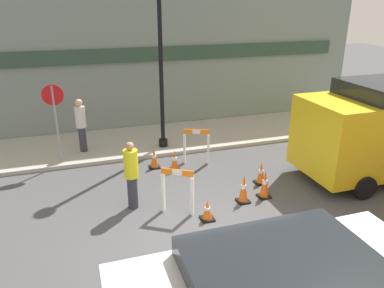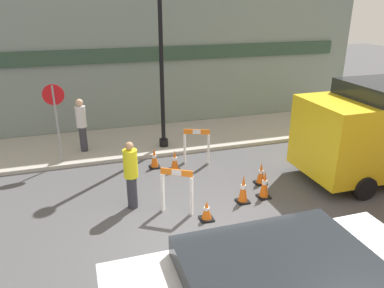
% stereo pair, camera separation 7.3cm
% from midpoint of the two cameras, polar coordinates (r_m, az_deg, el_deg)
% --- Properties ---
extents(ground_plane, '(60.00, 60.00, 0.00)m').
position_cam_midpoint_polar(ground_plane, '(8.03, 2.12, -14.16)').
color(ground_plane, '#4C4C4F').
extents(sidewalk_slab, '(18.00, 2.98, 0.12)m').
position_cam_midpoint_polar(sidewalk_slab, '(13.17, -6.78, 0.61)').
color(sidewalk_slab, '#ADA89E').
rests_on(sidewalk_slab, ground_plane).
extents(storefront_facade, '(18.00, 0.22, 5.50)m').
position_cam_midpoint_polar(storefront_facade, '(14.01, -8.58, 13.16)').
color(storefront_facade, gray).
rests_on(storefront_facade, ground_plane).
extents(streetlamp_post, '(0.44, 0.44, 6.02)m').
position_cam_midpoint_polar(streetlamp_post, '(11.58, -5.13, 17.60)').
color(streetlamp_post, black).
rests_on(streetlamp_post, sidewalk_slab).
extents(stop_sign, '(0.60, 0.06, 2.32)m').
position_cam_midpoint_polar(stop_sign, '(11.41, -20.35, 4.73)').
color(stop_sign, gray).
rests_on(stop_sign, sidewalk_slab).
extents(barricade_0, '(0.71, 0.51, 1.10)m').
position_cam_midpoint_polar(barricade_0, '(8.59, -2.47, -7.04)').
color(barricade_0, white).
rests_on(barricade_0, ground_plane).
extents(barricade_1, '(0.76, 0.42, 1.09)m').
position_cam_midpoint_polar(barricade_1, '(11.15, 0.48, -0.22)').
color(barricade_1, white).
rests_on(barricade_1, ground_plane).
extents(traffic_cone_0, '(0.30, 0.30, 0.73)m').
position_cam_midpoint_polar(traffic_cone_0, '(9.21, 7.64, -6.80)').
color(traffic_cone_0, black).
rests_on(traffic_cone_0, ground_plane).
extents(traffic_cone_1, '(0.30, 0.30, 0.74)m').
position_cam_midpoint_polar(traffic_cone_1, '(9.50, 10.81, -6.04)').
color(traffic_cone_1, black).
rests_on(traffic_cone_1, ground_plane).
extents(traffic_cone_2, '(0.30, 0.30, 0.64)m').
position_cam_midpoint_polar(traffic_cone_2, '(10.80, -2.86, -2.55)').
color(traffic_cone_2, black).
rests_on(traffic_cone_2, ground_plane).
extents(traffic_cone_3, '(0.30, 0.30, 0.62)m').
position_cam_midpoint_polar(traffic_cone_3, '(11.02, -5.98, -2.19)').
color(traffic_cone_3, black).
rests_on(traffic_cone_3, ground_plane).
extents(traffic_cone_4, '(0.30, 0.30, 0.48)m').
position_cam_midpoint_polar(traffic_cone_4, '(8.50, 2.11, -10.11)').
color(traffic_cone_4, black).
rests_on(traffic_cone_4, ground_plane).
extents(traffic_cone_5, '(0.30, 0.30, 0.61)m').
position_cam_midpoint_polar(traffic_cone_5, '(10.21, 10.27, -4.42)').
color(traffic_cone_5, black).
rests_on(traffic_cone_5, ground_plane).
extents(person_worker, '(0.42, 0.42, 1.66)m').
position_cam_midpoint_polar(person_worker, '(8.77, -9.45, -4.42)').
color(person_worker, '#33333D').
rests_on(person_worker, ground_plane).
extents(person_pedestrian, '(0.37, 0.37, 1.70)m').
position_cam_midpoint_polar(person_pedestrian, '(12.16, -16.73, 3.02)').
color(person_pedestrian, '#33333D').
rests_on(person_pedestrian, sidewalk_slab).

